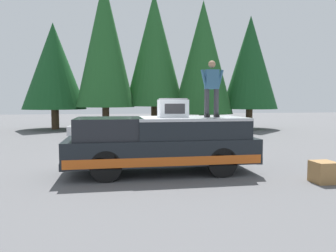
{
  "coord_description": "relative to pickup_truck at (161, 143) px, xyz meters",
  "views": [
    {
      "loc": [
        -9.68,
        0.61,
        2.12
      ],
      "look_at": [
        0.11,
        -1.09,
        1.35
      ],
      "focal_mm": 34.09,
      "sensor_mm": 36.0,
      "label": 1
    }
  ],
  "objects": [
    {
      "name": "pickup_truck",
      "position": [
        0.0,
        0.0,
        0.0
      ],
      "size": [
        2.01,
        5.54,
        1.65
      ],
      "color": "black",
      "rests_on": "ground"
    },
    {
      "name": "conifer_left",
      "position": [
        14.17,
        -5.34,
        4.52
      ],
      "size": [
        4.53,
        4.53,
        9.62
      ],
      "color": "#4C3826",
      "rests_on": "ground"
    },
    {
      "name": "conifer_right",
      "position": [
        16.0,
        5.73,
        3.87
      ],
      "size": [
        4.69,
        4.69,
        7.98
      ],
      "color": "#4C3826",
      "rests_on": "ground"
    },
    {
      "name": "conifer_far_left",
      "position": [
        13.87,
        -8.98,
        4.18
      ],
      "size": [
        4.19,
        4.19,
        8.59
      ],
      "color": "#4C3826",
      "rests_on": "ground"
    },
    {
      "name": "person_on_truck_bed",
      "position": [
        -0.0,
        -1.55,
        1.68
      ],
      "size": [
        0.29,
        0.72,
        1.69
      ],
      "color": "#333338",
      "rests_on": "pickup_truck"
    },
    {
      "name": "compressor_unit",
      "position": [
        -0.04,
        -0.34,
        1.05
      ],
      "size": [
        0.65,
        0.84,
        0.56
      ],
      "color": "silver",
      "rests_on": "pickup_truck"
    },
    {
      "name": "wooden_crate",
      "position": [
        -1.92,
        -3.99,
        -0.59
      ],
      "size": [
        0.56,
        0.56,
        0.56
      ],
      "primitive_type": "cube",
      "color": "olive",
      "rests_on": "ground"
    },
    {
      "name": "ground_plane",
      "position": [
        0.39,
        0.8,
        -0.87
      ],
      "size": [
        90.0,
        90.0,
        0.0
      ],
      "primitive_type": "plane",
      "color": "#565659"
    },
    {
      "name": "parked_car_maroon",
      "position": [
        8.96,
        -3.56,
        -0.29
      ],
      "size": [
        1.64,
        4.1,
        1.16
      ],
      "color": "maroon",
      "rests_on": "ground"
    },
    {
      "name": "conifer_center_right",
      "position": [
        14.63,
        1.92,
        5.46
      ],
      "size": [
        4.22,
        4.22,
        11.0
      ],
      "color": "#4C3826",
      "rests_on": "ground"
    },
    {
      "name": "parked_car_silver",
      "position": [
        9.3,
        1.81,
        -0.29
      ],
      "size": [
        1.64,
        4.1,
        1.16
      ],
      "color": "silver",
      "rests_on": "ground"
    },
    {
      "name": "conifer_center_left",
      "position": [
        15.29,
        -1.79,
        5.19
      ],
      "size": [
        4.52,
        4.52,
        10.4
      ],
      "color": "#4C3826",
      "rests_on": "ground"
    }
  ]
}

